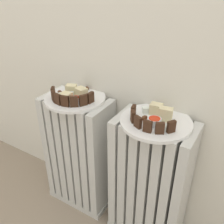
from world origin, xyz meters
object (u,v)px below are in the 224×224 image
(plate_left, at_px, (75,98))
(jam_bowl_right, at_px, (154,121))
(plate_right, at_px, (156,122))
(radiator_right, at_px, (150,183))
(radiator_left, at_px, (80,154))
(jam_bowl_left, at_px, (76,99))
(fork, at_px, (62,94))

(plate_left, bearing_deg, jam_bowl_right, -5.02)
(plate_right, bearing_deg, radiator_right, -90.00)
(radiator_left, relative_size, jam_bowl_left, 15.36)
(plate_right, relative_size, jam_bowl_left, 6.85)
(radiator_right, xyz_separation_m, fork, (-0.42, -0.01, 0.30))
(plate_left, height_order, plate_right, same)
(jam_bowl_left, height_order, fork, jam_bowl_left)
(radiator_right, relative_size, fork, 5.37)
(plate_left, distance_m, fork, 0.06)
(radiator_left, bearing_deg, fork, -168.74)
(jam_bowl_right, bearing_deg, plate_right, 100.45)
(jam_bowl_left, bearing_deg, plate_left, 136.11)
(jam_bowl_left, distance_m, fork, 0.10)
(plate_left, bearing_deg, radiator_right, -0.00)
(radiator_left, relative_size, radiator_right, 1.00)
(jam_bowl_right, bearing_deg, radiator_right, 100.45)
(radiator_right, distance_m, plate_left, 0.47)
(jam_bowl_right, bearing_deg, jam_bowl_left, 179.91)
(radiator_left, xyz_separation_m, plate_right, (0.36, 0.00, 0.30))
(plate_right, bearing_deg, plate_left, 180.00)
(radiator_right, xyz_separation_m, jam_bowl_right, (0.01, -0.03, 0.32))
(radiator_left, bearing_deg, jam_bowl_left, -43.89)
(plate_left, xyz_separation_m, jam_bowl_left, (0.03, -0.03, 0.02))
(plate_right, bearing_deg, fork, -178.38)
(radiator_left, bearing_deg, radiator_right, 0.00)
(radiator_left, xyz_separation_m, radiator_right, (0.36, 0.00, 0.00))
(radiator_left, xyz_separation_m, plate_left, (0.00, 0.00, 0.30))
(fork, bearing_deg, radiator_left, 11.26)
(radiator_left, distance_m, plate_right, 0.47)
(radiator_left, relative_size, plate_left, 2.24)
(plate_left, xyz_separation_m, jam_bowl_right, (0.37, -0.03, 0.02))
(plate_left, bearing_deg, plate_right, 0.00)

